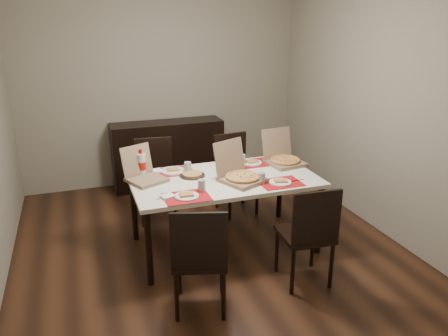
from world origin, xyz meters
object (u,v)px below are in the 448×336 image
Objects in this scene: dining_table at (224,184)px; chair_near_right at (309,232)px; chair_near_left at (200,256)px; chair_far_right at (234,170)px; chair_far_left at (156,175)px; pizza_box_center at (240,175)px; soda_bottle at (141,165)px; sideboard at (168,154)px; dip_bowl at (221,171)px.

chair_near_right is at bearing -62.58° from dining_table.
chair_far_right is (0.94, 1.77, 0.00)m from chair_near_left.
pizza_box_center reaches higher than chair_far_left.
soda_bottle is (-1.21, 1.20, 0.35)m from chair_near_right.
pizza_box_center is at bearing -59.23° from chair_far_left.
sideboard is 1.91m from dining_table.
sideboard is 2.88× the size of pizza_box_center.
dip_bowl is 0.80m from soda_bottle.
chair_near_right is 8.49× the size of dip_bowl.
pizza_box_center is (0.65, 0.82, 0.30)m from chair_near_left.
chair_far_left is at bearing 68.76° from soda_bottle.
sideboard is 2.86m from chair_near_left.
soda_bottle is (-0.24, -0.62, 0.35)m from chair_far_left.
soda_bottle is at bearing -111.24° from chair_far_left.
chair_near_right is (0.99, 0.06, 0.00)m from chair_near_left.
chair_far_right is (0.41, 0.82, -0.17)m from dining_table.
sideboard is 1.61× the size of chair_far_left.
chair_near_left and chair_far_left have the same top height.
pizza_box_center is (0.63, -1.06, 0.30)m from chair_far_left.
chair_far_right is at bearing 61.93° from chair_near_left.
chair_near_left is (-0.53, -0.95, -0.17)m from dining_table.
soda_bottle is at bearing -156.46° from chair_far_right.
soda_bottle is at bearing 100.02° from chair_near_left.
pizza_box_center is 4.76× the size of dip_bowl.
chair_far_left is 1.27m from pizza_box_center.
chair_far_left is 1.00× the size of chair_far_right.
chair_far_right is at bearing -61.66° from sideboard.
chair_far_right is at bearing 59.58° from dip_bowl.
chair_near_right reaches higher than sideboard.
sideboard is at bearing 95.99° from dip_bowl.
soda_bottle is at bearing 135.34° from chair_near_right.
chair_near_right is (0.46, -0.88, -0.17)m from dining_table.
chair_far_left is (-0.97, 1.81, 0.00)m from chair_near_right.
chair_near_right is at bearing 3.75° from chair_near_left.
chair_far_left is at bearing -110.21° from sideboard.
pizza_box_center is at bearing -27.04° from soda_bottle.
dip_bowl is (0.02, 0.15, 0.08)m from dining_table.
sideboard is 1.61× the size of chair_far_right.
chair_near_right is at bearing -88.50° from chair_far_right.
sideboard reaches higher than dining_table.
sideboard is at bearing 118.34° from chair_far_right.
chair_near_right is (0.62, -2.77, 0.06)m from sideboard.
chair_near_left reaches higher than dining_table.
chair_near_right is at bearing -61.80° from chair_far_left.
chair_far_right is 8.49× the size of dip_bowl.
chair_far_right is 1.04m from pizza_box_center.
chair_near_left is at bearing -90.51° from chair_far_left.
pizza_box_center reaches higher than chair_far_right.
sideboard is at bearing 97.87° from pizza_box_center.
dining_table is 1.07m from chair_far_left.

